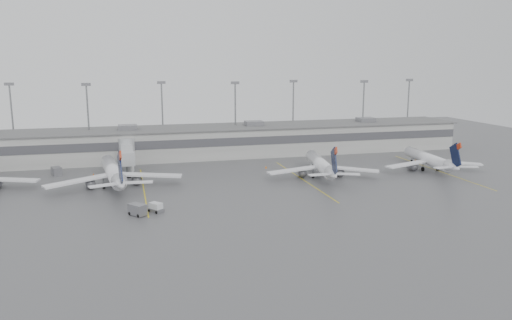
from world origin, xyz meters
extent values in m
plane|color=#4E4E51|center=(0.00, 0.00, 0.00)|extent=(260.00, 260.00, 0.00)
cube|color=#9D9D98|center=(0.00, 58.00, 4.00)|extent=(150.00, 16.00, 8.00)
cube|color=#47474C|center=(0.00, 49.95, 5.00)|extent=(150.00, 0.15, 2.20)
cube|color=#606060|center=(0.00, 58.00, 8.05)|extent=(152.00, 17.00, 0.30)
cube|color=slate|center=(50.00, 58.00, 8.80)|extent=(5.00, 4.00, 1.30)
cylinder|color=gray|center=(-50.00, 67.50, 10.00)|extent=(0.44, 0.44, 20.00)
cube|color=slate|center=(-50.00, 67.50, 20.20)|extent=(2.40, 0.50, 0.80)
cylinder|color=gray|center=(-30.00, 60.00, 10.00)|extent=(0.44, 0.44, 20.00)
cube|color=slate|center=(-30.00, 60.00, 20.20)|extent=(2.40, 0.50, 0.80)
cylinder|color=gray|center=(-10.00, 67.50, 10.00)|extent=(0.44, 0.44, 20.00)
cube|color=slate|center=(-10.00, 67.50, 20.20)|extent=(2.40, 0.50, 0.80)
cylinder|color=gray|center=(10.00, 60.00, 10.00)|extent=(0.44, 0.44, 20.00)
cube|color=slate|center=(10.00, 60.00, 20.20)|extent=(2.40, 0.50, 0.80)
cylinder|color=gray|center=(30.00, 67.50, 10.00)|extent=(0.44, 0.44, 20.00)
cube|color=slate|center=(30.00, 67.50, 20.20)|extent=(2.40, 0.50, 0.80)
cylinder|color=gray|center=(50.00, 60.00, 10.00)|extent=(0.44, 0.44, 20.00)
cube|color=slate|center=(50.00, 60.00, 20.20)|extent=(2.40, 0.50, 0.80)
cylinder|color=gray|center=(70.00, 67.50, 10.00)|extent=(0.44, 0.44, 20.00)
cube|color=slate|center=(70.00, 67.50, 20.20)|extent=(2.40, 0.50, 0.80)
cylinder|color=#ACAFB2|center=(-20.50, 50.00, 3.50)|extent=(4.00, 4.00, 7.00)
cube|color=#ACAFB2|center=(-20.50, 43.50, 4.30)|extent=(2.80, 13.00, 2.60)
cube|color=#ACAFB2|center=(-20.50, 36.00, 4.30)|extent=(3.40, 2.40, 3.00)
cylinder|color=gray|center=(-20.50, 36.00, 1.40)|extent=(0.70, 0.70, 2.80)
cube|color=black|center=(-20.50, 36.00, 0.35)|extent=(2.20, 1.20, 0.70)
cube|color=yellow|center=(-17.50, 24.00, 0.01)|extent=(0.25, 40.00, 0.01)
cube|color=yellow|center=(17.50, 24.00, 0.01)|extent=(0.25, 40.00, 0.01)
cube|color=yellow|center=(52.50, 24.00, 0.01)|extent=(0.25, 40.00, 0.01)
cube|color=white|center=(-44.58, 31.11, 2.09)|extent=(12.60, 5.19, 0.33)
cylinder|color=white|center=(-23.60, 29.11, 3.12)|extent=(5.84, 23.08, 3.12)
cone|color=white|center=(-25.14, 41.90, 3.12)|extent=(3.44, 3.26, 3.12)
cone|color=white|center=(-21.94, 15.38, 3.53)|extent=(3.72, 5.53, 3.12)
cube|color=white|center=(-30.47, 25.34, 2.29)|extent=(13.40, 8.14, 0.36)
cube|color=white|center=(-16.02, 27.09, 2.29)|extent=(13.78, 5.26, 0.36)
cube|color=black|center=(-21.88, 14.86, 6.55)|extent=(1.01, 5.85, 6.80)
cube|color=#AE280D|center=(-21.72, 13.52, 9.25)|extent=(0.56, 2.13, 1.97)
cylinder|color=black|center=(-24.72, 38.39, 0.47)|extent=(0.47, 0.97, 0.94)
cylinder|color=black|center=(-25.52, 26.78, 0.57)|extent=(0.60, 1.19, 1.14)
cylinder|color=black|center=(-21.18, 27.30, 0.57)|extent=(0.60, 1.19, 1.14)
cylinder|color=white|center=(22.59, 26.37, 2.85)|extent=(6.37, 21.08, 2.85)
cone|color=white|center=(24.60, 37.98, 2.85)|extent=(3.26, 3.11, 2.85)
cone|color=white|center=(20.44, 13.93, 3.23)|extent=(3.62, 5.17, 2.85)
cube|color=white|center=(15.59, 24.89, 2.09)|extent=(12.57, 4.20, 0.33)
cube|color=white|center=(28.69, 22.62, 2.09)|extent=(12.07, 7.95, 0.33)
cube|color=black|center=(20.36, 13.46, 5.98)|extent=(1.19, 5.32, 6.21)
cube|color=#AE280D|center=(20.15, 12.24, 8.45)|extent=(0.61, 1.94, 1.80)
cylinder|color=black|center=(24.05, 34.80, 0.43)|extent=(0.47, 0.90, 0.85)
cylinder|color=black|center=(20.30, 24.84, 0.52)|extent=(0.60, 1.10, 1.04)
cylinder|color=black|center=(24.24, 24.16, 0.52)|extent=(0.60, 1.10, 1.04)
cylinder|color=white|center=(50.75, 26.38, 2.71)|extent=(4.89, 20.07, 2.71)
cone|color=white|center=(51.98, 37.53, 2.71)|extent=(2.98, 2.82, 2.71)
cone|color=white|center=(49.42, 14.43, 3.07)|extent=(3.20, 4.79, 2.71)
cube|color=white|center=(44.18, 24.57, 1.99)|extent=(11.99, 4.68, 0.32)
cube|color=white|center=(56.76, 23.17, 1.99)|extent=(11.68, 6.99, 0.32)
cube|color=black|center=(49.37, 13.98, 5.70)|extent=(0.83, 5.09, 5.91)
cube|color=#AE280D|center=(49.24, 12.81, 8.05)|extent=(0.47, 1.85, 1.72)
cylinder|color=black|center=(51.65, 34.47, 0.41)|extent=(0.40, 0.84, 0.81)
cylinder|color=black|center=(48.66, 24.80, 0.50)|extent=(0.51, 1.03, 0.99)
cylinder|color=black|center=(52.43, 24.38, 0.50)|extent=(0.51, 1.03, 0.99)
cube|color=silver|center=(-16.05, 7.16, 0.84)|extent=(2.49, 2.61, 1.67)
cube|color=slate|center=(-16.05, 7.16, 0.33)|extent=(2.86, 3.02, 0.65)
cylinder|color=black|center=(-17.21, 7.42, 0.26)|extent=(0.49, 0.53, 0.52)
cylinder|color=black|center=(-16.05, 8.35, 0.26)|extent=(0.49, 0.53, 0.52)
cylinder|color=black|center=(-16.04, 5.97, 0.26)|extent=(0.49, 0.53, 0.52)
cylinder|color=black|center=(-14.88, 6.90, 0.26)|extent=(0.49, 0.53, 0.52)
cube|color=slate|center=(-19.25, 5.96, 1.06)|extent=(3.34, 3.54, 1.89)
cylinder|color=black|center=(-20.55, 6.34, 0.31)|extent=(0.58, 0.64, 0.62)
cylinder|color=black|center=(-17.94, 5.58, 0.31)|extent=(0.58, 0.64, 0.62)
cube|color=silver|center=(-20.50, 41.94, 0.91)|extent=(3.02, 2.53, 1.83)
cube|color=silver|center=(25.92, 37.84, 0.78)|extent=(2.42, 1.83, 1.55)
cube|color=slate|center=(-36.60, 42.66, 0.95)|extent=(2.86, 3.53, 1.91)
cone|color=orange|center=(-28.26, 39.21, 0.39)|extent=(0.49, 0.49, 0.79)
cone|color=orange|center=(12.77, 37.54, 0.36)|extent=(0.45, 0.45, 0.72)
cone|color=orange|center=(53.35, 35.49, 0.32)|extent=(0.40, 0.40, 0.64)
camera|label=1|loc=(-20.52, -78.99, 25.96)|focal=35.00mm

